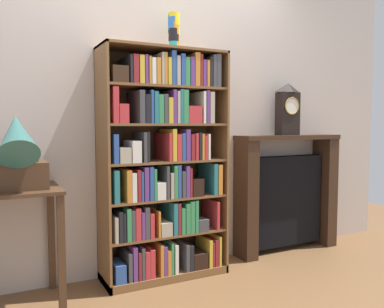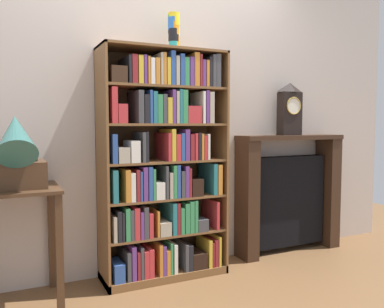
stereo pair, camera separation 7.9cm
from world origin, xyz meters
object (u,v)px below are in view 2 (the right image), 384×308
Objects in this scene: gramophone at (16,155)px; fireplace_mantel at (288,194)px; side_table_left at (18,219)px; bookshelf at (163,168)px; cup_stack at (174,32)px; mantel_clock at (290,109)px.

gramophone reaches higher than fireplace_mantel.
fireplace_mantel reaches higher than side_table_left.
cup_stack reaches higher than bookshelf.
bookshelf is 6.07× the size of cup_stack.
fireplace_mantel is (1.16, 0.04, -1.35)m from cup_stack.
cup_stack reaches higher than mantel_clock.
side_table_left is at bearing -176.73° from mantel_clock.
side_table_left is 0.43m from gramophone.
mantel_clock is at bearing 3.03° from bookshelf.
bookshelf reaches higher than mantel_clock.
mantel_clock is (2.28, 0.19, 0.32)m from gramophone.
bookshelf is at bearing -176.97° from mantel_clock.
side_table_left is 2.40m from mantel_clock.
mantel_clock is at bearing 1.06° from cup_stack.
bookshelf is 3.69× the size of mantel_clock.
cup_stack reaches higher than fireplace_mantel.
mantel_clock is at bearing 3.27° from side_table_left.
fireplace_mantel is 0.79m from mantel_clock.
cup_stack is at bearing 8.49° from gramophone.
bookshelf is 1.61× the size of fireplace_mantel.
fireplace_mantel is (2.30, 0.15, -0.04)m from side_table_left.
bookshelf is 1.04m from gramophone.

